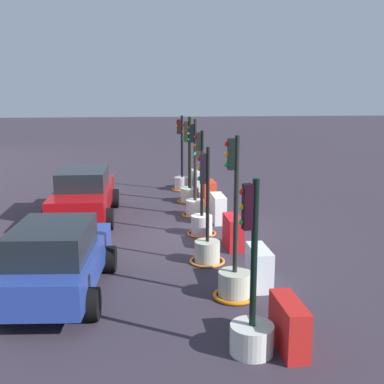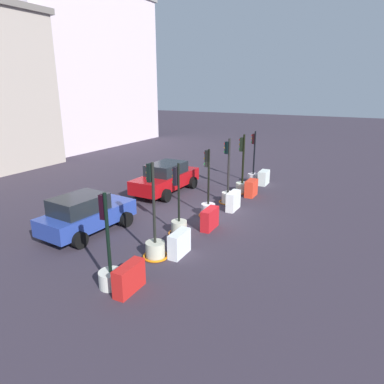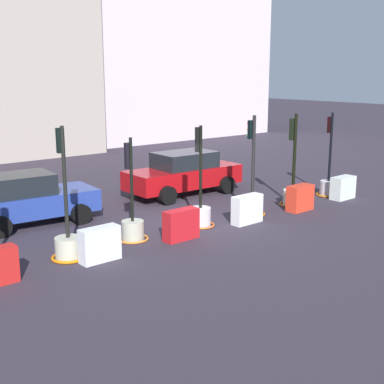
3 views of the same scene
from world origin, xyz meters
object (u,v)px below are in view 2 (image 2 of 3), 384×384
traffic_light_3 (208,205)px  traffic_light_2 (179,223)px  construction_barrier_5 (264,178)px  traffic_light_4 (228,192)px  construction_barrier_1 (179,244)px  car_red_compact (166,178)px  traffic_light_1 (155,244)px  construction_barrier_2 (210,219)px  traffic_light_6 (253,175)px  traffic_light_0 (110,271)px  traffic_light_5 (242,183)px  construction_barrier_3 (233,201)px  car_blue_estate (86,214)px  construction_barrier_4 (251,188)px  construction_barrier_0 (129,278)px

traffic_light_3 → traffic_light_2: bearing=176.1°
construction_barrier_5 → traffic_light_4: bearing=171.7°
construction_barrier_1 → car_red_compact: size_ratio=0.23×
traffic_light_1 → construction_barrier_2: size_ratio=3.17×
traffic_light_6 → traffic_light_0: bearing=-179.9°
traffic_light_5 → construction_barrier_3: 2.97m
construction_barrier_2 → car_blue_estate: (-2.67, 4.19, 0.37)m
traffic_light_0 → construction_barrier_2: (5.29, -0.71, -0.08)m
traffic_light_5 → construction_barrier_1: bearing=-175.1°
traffic_light_1 → traffic_light_6: 10.84m
construction_barrier_5 → car_red_compact: bearing=133.7°
traffic_light_6 → car_red_compact: bearing=138.9°
construction_barrier_2 → car_red_compact: car_red_compact is taller
traffic_light_1 → construction_barrier_1: (0.54, -0.65, -0.06)m
traffic_light_6 → car_blue_estate: (-10.36, 3.46, 0.32)m
traffic_light_4 → construction_barrier_1: traffic_light_4 is taller
traffic_light_2 → construction_barrier_5: bearing=-5.4°
traffic_light_4 → traffic_light_3: bearing=178.7°
traffic_light_3 → construction_barrier_5: 6.38m
traffic_light_5 → construction_barrier_4: size_ratio=3.27×
traffic_light_2 → car_blue_estate: (-1.62, 3.33, 0.32)m
traffic_light_4 → construction_barrier_1: 6.15m
traffic_light_2 → construction_barrier_1: bearing=-149.3°
construction_barrier_3 → car_blue_estate: bearing=141.5°
traffic_light_3 → traffic_light_4: traffic_light_4 is taller
construction_barrier_4 → car_red_compact: 4.66m
traffic_light_2 → construction_barrier_1: (-1.56, -0.93, -0.04)m
construction_barrier_0 → construction_barrier_5: bearing=-0.1°
construction_barrier_0 → construction_barrier_1: (2.61, -0.14, 0.01)m
construction_barrier_5 → traffic_light_2: bearing=174.6°
traffic_light_1 → traffic_light_4: size_ratio=1.03×
traffic_light_6 → construction_barrier_0: traffic_light_6 is taller
traffic_light_4 → traffic_light_5: size_ratio=1.01×
traffic_light_6 → construction_barrier_4: 2.71m
car_red_compact → construction_barrier_1: bearing=-144.4°
traffic_light_6 → construction_barrier_1: 10.34m
traffic_light_2 → construction_barrier_3: 3.76m
traffic_light_2 → traffic_light_3: size_ratio=0.94×
traffic_light_1 → traffic_light_6: traffic_light_1 is taller
traffic_light_5 → traffic_light_0: bearing=179.6°
traffic_light_3 → traffic_light_6: 6.39m
traffic_light_5 → construction_barrier_4: (-0.42, -0.68, -0.12)m
traffic_light_0 → traffic_light_3: 6.58m
traffic_light_2 → car_blue_estate: 3.72m
car_blue_estate → construction_barrier_2: bearing=-57.4°
traffic_light_5 → traffic_light_6: bearing=2.5°
construction_barrier_4 → car_blue_estate: size_ratio=0.24×
traffic_light_4 → traffic_light_0: bearing=179.6°
traffic_light_1 → traffic_light_2: 2.12m
traffic_light_6 → car_red_compact: (-4.14, 3.61, 0.35)m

